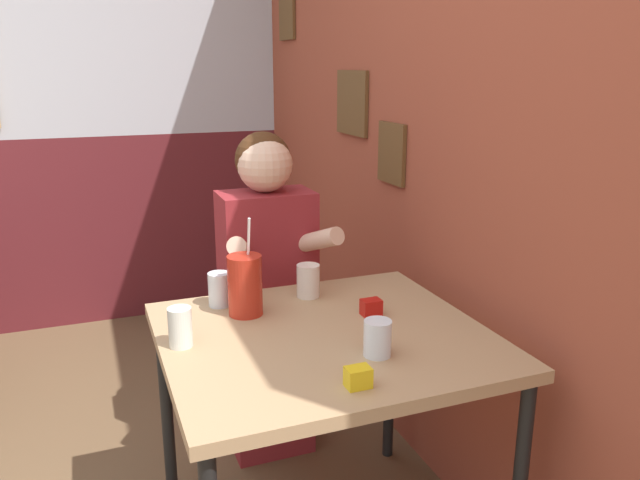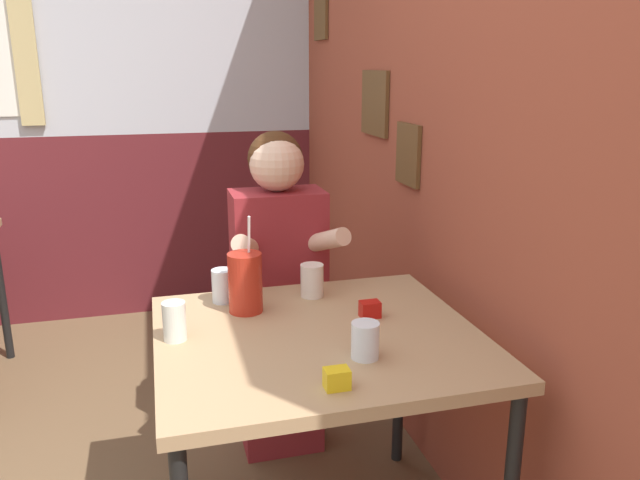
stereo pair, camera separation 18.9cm
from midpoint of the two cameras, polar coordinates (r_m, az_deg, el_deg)
The scene contains 11 objects.
brick_wall_right at distance 2.75m, azimuth 8.10°, elevation 12.73°, with size 0.08×4.47×2.70m.
back_wall at distance 3.81m, azimuth -21.83°, elevation 12.64°, with size 5.89×0.09×2.70m.
main_table at distance 1.83m, azimuth 2.86°, elevation -10.58°, with size 0.92×0.84×0.75m.
person_seated at distance 2.36m, azimuth -1.48°, elevation -4.78°, with size 0.42×0.40×1.26m.
cocktail_pitcher at distance 1.92m, azimuth -4.07°, elevation -3.95°, with size 0.11×0.11×0.31m.
glass_near_pitcher at distance 1.65m, azimuth 7.47°, elevation -9.16°, with size 0.07×0.07×0.10m.
glass_center at distance 1.76m, azimuth -10.19°, elevation -7.39°, with size 0.07×0.07×0.11m.
glass_far_side at distance 2.06m, azimuth 1.90°, elevation -3.76°, with size 0.08×0.08×0.11m.
glass_by_brick at distance 2.02m, azimuth -6.25°, elevation -4.23°, with size 0.07×0.07×0.11m.
condiment_ketchup at distance 1.91m, azimuth 7.43°, elevation -6.36°, with size 0.06×0.04×0.05m.
condiment_mustard at distance 1.51m, azimuth 5.22°, elevation -12.60°, with size 0.06×0.04×0.05m.
Camera 2 is at (0.49, -1.32, 1.48)m, focal length 35.00 mm.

